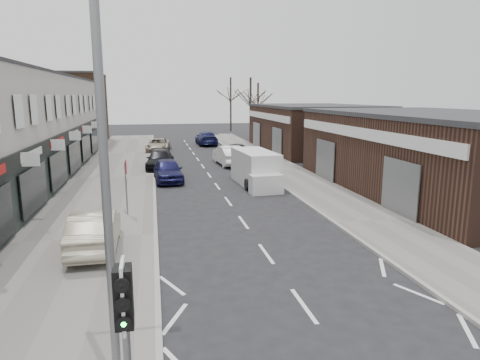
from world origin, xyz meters
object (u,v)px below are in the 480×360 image
traffic_light (125,312)px  parked_car_right_c (206,138)px  street_lamp (115,158)px  parked_car_right_a (229,155)px  white_van (256,169)px  parked_car_left_b (160,160)px  parked_car_right_b (237,151)px  sedan_on_pavement (95,230)px  warning_sign (126,171)px  parked_car_left_c (158,145)px  parked_car_left_a (168,170)px

traffic_light → parked_car_right_c: bearing=81.3°
street_lamp → parked_car_right_a: bearing=76.1°
traffic_light → white_van: size_ratio=0.54×
white_van → parked_car_right_c: 23.29m
traffic_light → white_van: bearing=70.9°
traffic_light → parked_car_left_b: 27.44m
parked_car_left_b → parked_car_right_b: bearing=35.3°
parked_car_right_b → parked_car_right_c: (-1.30, 11.69, 0.04)m
parked_car_left_b → parked_car_right_a: 5.68m
street_lamp → sedan_on_pavement: (-1.56, 8.21, -3.76)m
parked_car_right_a → parked_car_left_b: bearing=5.0°
traffic_light → parked_car_right_a: (6.60, 28.32, -1.61)m
sedan_on_pavement → warning_sign: bearing=-102.3°
parked_car_left_b → parked_car_left_c: bearing=94.2°
parked_car_left_a → parked_car_left_c: bearing=88.2°
warning_sign → parked_car_left_c: size_ratio=0.56×
street_lamp → parked_car_left_a: 21.46m
warning_sign → parked_car_left_b: size_ratio=0.54×
parked_car_left_b → sedan_on_pavement: bearing=-94.3°
parked_car_right_a → parked_car_left_c: bearing=-65.1°
parked_car_right_b → white_van: bearing=84.4°
parked_car_right_b → traffic_light: bearing=75.3°
parked_car_right_b → parked_car_right_c: size_ratio=0.81×
traffic_light → parked_car_left_c: bearing=88.5°
street_lamp → warning_sign: (-0.63, 12.80, -2.42)m
white_van → parked_car_left_a: bearing=152.8°
sedan_on_pavement → parked_car_right_a: size_ratio=0.91×
white_van → parked_car_right_b: bearing=80.9°
parked_car_right_a → parked_car_right_b: bearing=-116.7°
warning_sign → white_van: (7.65, 5.92, -1.17)m
white_van → parked_car_left_a: size_ratio=1.30×
street_lamp → warning_sign: 13.04m
parked_car_left_c → parked_car_right_c: 7.52m
traffic_light → white_van: traffic_light is taller
street_lamp → parked_car_right_c: size_ratio=1.49×
parked_car_left_a → parked_car_right_a: bearing=46.2°
street_lamp → parked_car_right_c: 42.71m
white_van → parked_car_right_b: size_ratio=1.33×
parked_car_left_c → white_van: bearing=-66.3°
warning_sign → parked_car_right_a: size_ratio=0.55×
traffic_light → sedan_on_pavement: 9.70m
warning_sign → sedan_on_pavement: warning_sign is taller
parked_car_left_b → parked_car_left_c: size_ratio=1.04×
white_van → parked_car_left_b: white_van is taller
white_van → parked_car_right_c: bearing=86.6°
parked_car_left_c → parked_car_right_c: (5.60, 5.02, 0.11)m
parked_car_left_c → traffic_light: bearing=-85.7°
sedan_on_pavement → parked_car_left_b: 18.15m
traffic_light → sedan_on_pavement: traffic_light is taller
parked_car_left_a → parked_car_left_b: (-0.42, 5.11, -0.03)m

